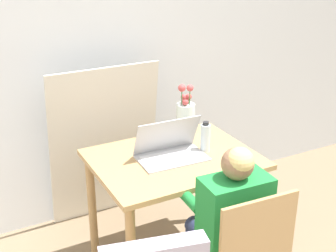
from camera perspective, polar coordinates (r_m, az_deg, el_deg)
name	(u,v)px	position (r m, az deg, el deg)	size (l,w,h in m)	color
wall_back	(83,40)	(3.09, -10.29, 10.31)	(6.40, 0.05, 2.50)	silver
dining_table	(174,175)	(2.68, 0.69, -5.93)	(0.90, 0.69, 0.72)	tan
person_seated	(228,216)	(2.30, 7.29, -10.86)	(0.35, 0.44, 1.02)	#1E8438
laptop	(170,148)	(2.61, 0.24, -2.75)	(0.39, 0.25, 0.22)	#B2B2B7
flower_vase	(186,117)	(2.85, 2.15, 1.09)	(0.11, 0.11, 0.33)	silver
water_bottle	(205,137)	(2.67, 4.58, -1.40)	(0.06, 0.06, 0.18)	silver
cardboard_panel	(104,144)	(3.20, -7.76, -2.25)	(0.75, 0.17, 1.11)	silver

